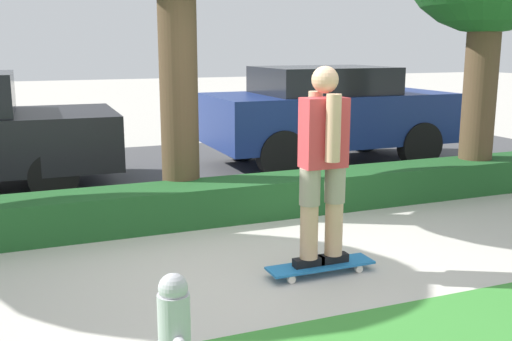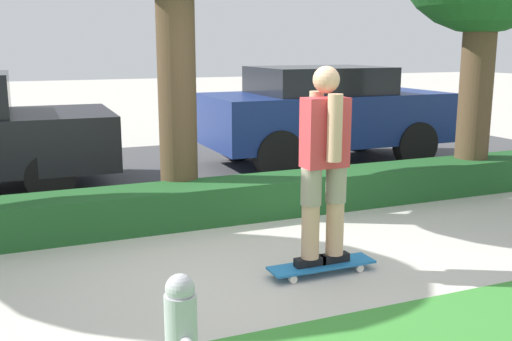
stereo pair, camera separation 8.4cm
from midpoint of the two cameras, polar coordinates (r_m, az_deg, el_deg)
name	(u,v)px [view 1 (the left image)]	position (r m, az deg, el deg)	size (l,w,h in m)	color
ground_plane	(265,271)	(5.14, 1.32, -9.52)	(60.00, 60.00, 0.00)	#BCB7AD
street_asphalt	(155,174)	(8.99, -9.32, -0.30)	(14.99, 5.00, 0.01)	#474749
hedge_row	(208,202)	(6.50, -4.26, -3.01)	(14.99, 0.60, 0.42)	#1E5123
skateboard	(321,266)	(5.08, 6.65, -9.00)	(0.92, 0.24, 0.09)	#1E6BAD
skater_person	(323,162)	(4.84, 6.90, 0.83)	(0.49, 0.42, 1.63)	black
parked_car_middle	(327,112)	(9.59, 7.07, 5.52)	(3.81, 1.81, 1.54)	navy
fire_hydrant	(174,334)	(3.36, -7.05, -15.20)	(0.18, 0.28, 0.69)	#ADADB2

